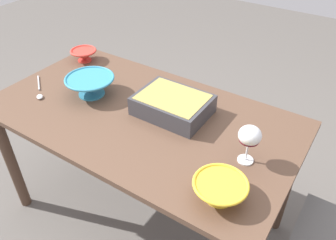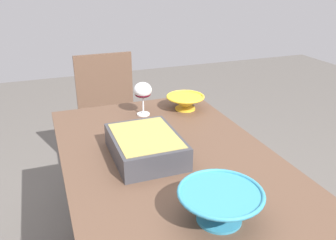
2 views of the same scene
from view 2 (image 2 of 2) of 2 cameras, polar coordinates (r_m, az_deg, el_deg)
name	(u,v)px [view 2 (image 2 of 2)]	position (r m, az deg, el deg)	size (l,w,h in m)	color
dining_table	(178,191)	(1.35, 1.70, -11.42)	(1.45, 0.80, 0.74)	brown
chair	(111,121)	(2.34, -9.25, -0.14)	(0.45, 0.39, 0.90)	#595959
wine_glass	(143,92)	(1.72, -4.10, 4.57)	(0.09, 0.09, 0.17)	white
casserole_dish	(146,145)	(1.35, -3.65, -4.02)	(0.33, 0.25, 0.09)	#38383D
mixing_bowl	(221,204)	(1.04, 8.53, -13.20)	(0.25, 0.25, 0.10)	teal
small_bowl	(185,101)	(1.81, 2.80, 3.00)	(0.19, 0.19, 0.07)	yellow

